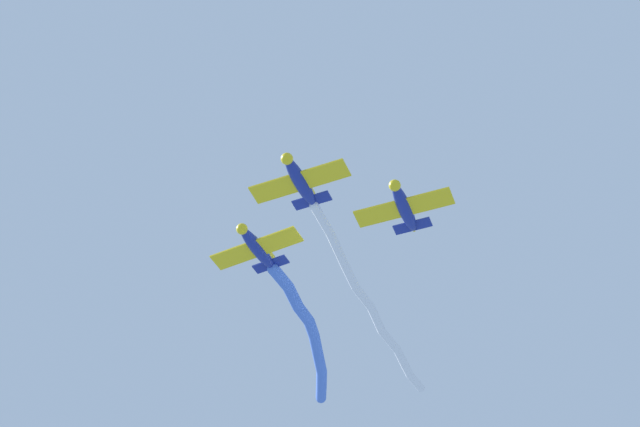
% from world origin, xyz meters
% --- Properties ---
extents(airplane_lead, '(5.45, 7.11, 1.76)m').
position_xyz_m(airplane_lead, '(5.40, 5.84, 56.89)').
color(airplane_lead, navy).
extents(smoke_trail_lead, '(21.05, 6.51, 2.15)m').
position_xyz_m(smoke_trail_lead, '(17.98, 9.69, 56.05)').
color(smoke_trail_lead, white).
extents(airplane_left_wing, '(5.45, 7.08, 1.76)m').
position_xyz_m(airplane_left_wing, '(11.94, 1.89, 56.89)').
color(airplane_left_wing, navy).
extents(airplane_right_wing, '(5.42, 7.13, 1.76)m').
position_xyz_m(airplane_right_wing, '(8.62, 12.76, 57.19)').
color(airplane_right_wing, navy).
extents(smoke_trail_right_wing, '(17.75, 10.39, 2.92)m').
position_xyz_m(smoke_trail_right_wing, '(19.85, 17.34, 57.94)').
color(smoke_trail_right_wing, '#4C75DB').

